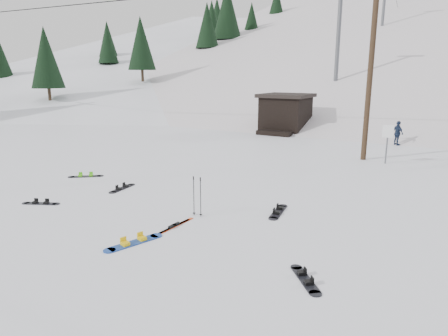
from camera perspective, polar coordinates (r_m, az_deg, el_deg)
The scene contains 18 objects.
ground at distance 9.56m, azimuth -11.90°, elevation -12.91°, with size 200.00×200.00×0.00m, color white.
ski_slope at distance 63.61m, azimuth 24.24°, elevation -2.53°, with size 60.00×75.00×45.00m, color silver.
ridge_left at distance 70.21m, azimuth -6.92°, elevation 0.84°, with size 34.00×85.00×38.00m, color white.
treeline_left at distance 61.22m, azimuth -10.31°, elevation 9.29°, with size 20.00×64.00×10.00m, color black, non-canonical shape.
treeline_crest at distance 92.51m, azimuth 27.31°, elevation 9.37°, with size 50.00×6.00×10.00m, color black, non-canonical shape.
utility_pole at distance 20.61m, azimuth 20.27°, elevation 13.98°, with size 2.00×0.26×9.00m.
trail_sign at distance 20.22m, azimuth 22.33°, elevation 4.12°, with size 0.50×0.09×1.85m.
lift_hut at distance 29.42m, azimuth 8.76°, elevation 7.76°, with size 3.40×4.10×2.75m.
lift_tower_near at distance 37.74m, azimuth 16.08°, elevation 18.51°, with size 2.20×0.36×8.00m.
hero_snowboard at distance 10.50m, azimuth -12.77°, elevation -10.31°, with size 0.69×1.58×0.11m.
hero_skis at distance 11.35m, azimuth -7.15°, elevation -8.25°, with size 0.17×1.64×0.09m.
ski_poles at distance 11.95m, azimuth -3.86°, elevation -4.01°, with size 0.33×0.09×1.21m.
board_scatter_a at distance 14.49m, azimuth -24.70°, elevation -4.58°, with size 1.18×0.69×0.09m.
board_scatter_b at distance 15.33m, azimuth -14.35°, elevation -2.79°, with size 0.40×1.39×0.10m.
board_scatter_c at distance 17.52m, azimuth -19.15°, elevation -1.10°, with size 1.16×1.02×0.10m.
board_scatter_d at distance 8.77m, azimuth 11.53°, elevation -15.28°, with size 0.96×1.09×0.09m.
board_scatter_f at distance 12.50m, azimuth 7.75°, elevation -6.17°, with size 0.49×1.52×0.11m.
skier_navy at distance 25.79m, azimuth 23.57°, elevation 4.58°, with size 0.85×0.35×1.45m, color #19253F.
Camera 1 is at (5.92, -6.23, 4.20)m, focal length 32.00 mm.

